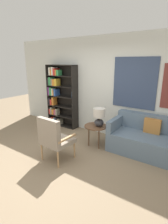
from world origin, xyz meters
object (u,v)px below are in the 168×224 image
Objects in this scene: bookshelf at (59,96)px; couch at (149,140)px; table_lamp at (99,116)px; armchair at (53,137)px; side_table at (96,128)px.

couch is (2.97, -0.28, -0.64)m from bookshelf.
armchair is at bearing -112.08° from table_lamp.
bookshelf is at bearing 129.02° from armchair.
armchair is 2.20× the size of table_lamp.
table_lamp is at bearing -160.95° from couch.
armchair is at bearing -108.62° from side_table.
armchair is 0.56× the size of couch.
bookshelf reaches higher than armchair.
bookshelf is 1.96m from side_table.
couch is 1.26m from table_lamp.
couch is (1.55, 1.47, -0.24)m from armchair.
table_lamp reaches higher than armchair.
bookshelf is 1.98m from table_lamp.
table_lamp is (0.08, 0.01, 0.30)m from side_table.
bookshelf is at bearing 159.33° from side_table.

